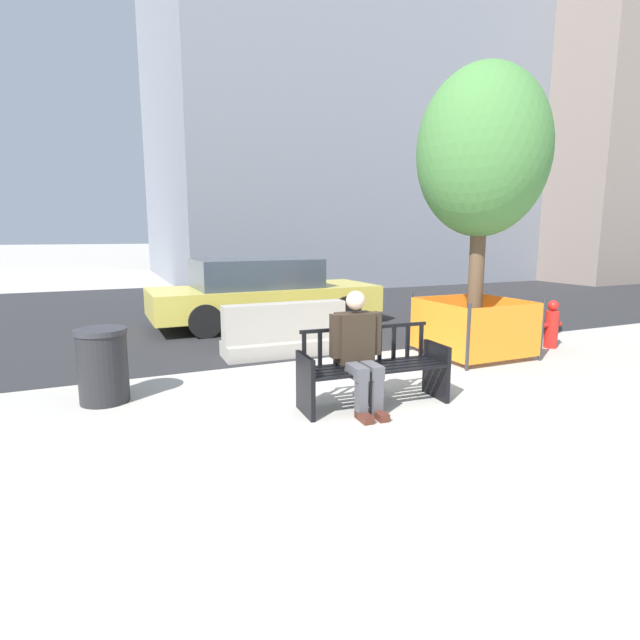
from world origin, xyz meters
TOP-DOWN VIEW (x-y plane):
  - ground_plane at (0.00, 0.00)m, footprint 200.00×200.00m
  - street_asphalt at (0.00, 8.70)m, footprint 120.00×12.00m
  - street_bench at (-0.07, 0.49)m, footprint 1.72×0.63m
  - seated_person at (-0.29, 0.45)m, footprint 0.59×0.74m
  - jersey_barrier_centre at (-0.15, 3.17)m, footprint 2.02×0.74m
  - street_tree at (2.59, 1.91)m, footprint 1.98×1.98m
  - construction_fence at (2.59, 1.91)m, footprint 1.47×1.47m
  - car_taxi_near at (0.33, 5.88)m, footprint 4.77×1.98m
  - trash_bin at (-2.86, 1.85)m, footprint 0.58×0.58m
  - fire_hydrant at (4.17, 1.78)m, footprint 0.40×0.22m

SIDE VIEW (x-z plane):
  - ground_plane at x=0.00m, z-range 0.00..0.00m
  - street_asphalt at x=0.00m, z-range 0.00..0.01m
  - jersey_barrier_centre at x=-0.15m, z-range -0.08..0.76m
  - fire_hydrant at x=4.17m, z-range -0.02..0.80m
  - street_bench at x=-0.07m, z-range -0.04..0.84m
  - trash_bin at x=-2.86m, z-range 0.00..0.87m
  - construction_fence at x=2.59m, z-range 0.00..0.97m
  - seated_person at x=-0.29m, z-range 0.03..1.35m
  - car_taxi_near at x=0.33m, z-range 0.00..1.42m
  - street_tree at x=2.59m, z-range 0.91..5.33m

